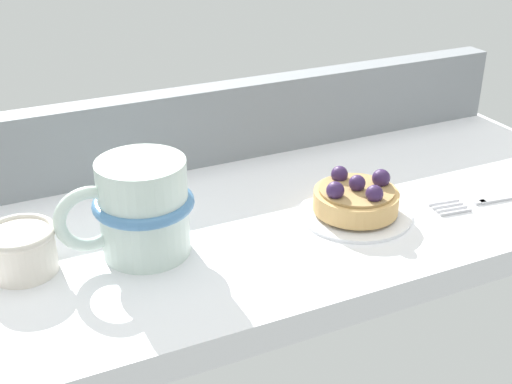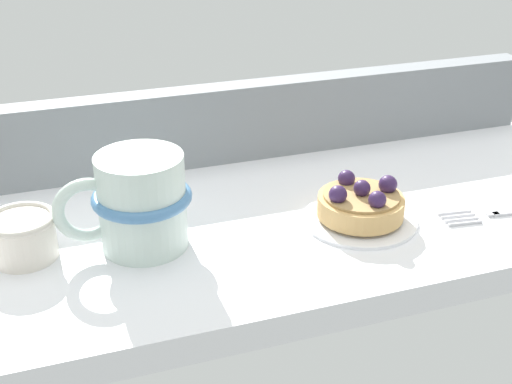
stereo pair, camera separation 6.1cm
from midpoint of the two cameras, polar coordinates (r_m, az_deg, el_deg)
The scene contains 7 objects.
ground_plane at distance 67.39cm, azimuth -0.98°, elevation -2.70°, with size 75.60×31.63×2.77cm, color white.
window_rail_back at distance 76.98cm, azimuth -5.41°, elevation 5.79°, with size 74.09×3.12×8.76cm, color gray.
dessert_plate at distance 66.02cm, azimuth 5.77°, elevation -1.83°, with size 11.01×11.01×0.67cm.
raspberry_tart at distance 65.23cm, azimuth 5.85°, elevation -0.52°, with size 8.26×8.26×3.74cm.
coffee_mug at distance 59.23cm, azimuth -12.66°, elevation -1.39°, with size 12.12×8.80×8.77cm.
dessert_fork at distance 71.99cm, azimuth 17.75°, elevation -0.52°, with size 15.97×3.53×0.60cm.
sugar_bowl at distance 60.63cm, azimuth -22.00°, elevation -4.57°, with size 6.11×6.11×4.08cm.
Camera 1 is at (-26.82, -52.48, 31.65)cm, focal length 47.27 mm.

